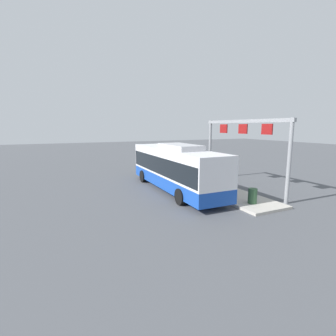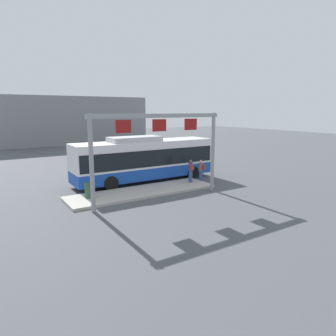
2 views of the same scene
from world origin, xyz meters
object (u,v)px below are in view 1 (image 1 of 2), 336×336
at_px(person_boarding, 190,169).
at_px(person_waiting_near, 182,169).
at_px(trash_bin, 253,196).
at_px(bus_main, 175,166).

xyz_separation_m(person_boarding, person_waiting_near, (1.15, 0.22, -0.16)).
bearing_deg(trash_bin, person_waiting_near, 0.72).
xyz_separation_m(bus_main, trash_bin, (-5.22, -2.57, -1.20)).
xyz_separation_m(person_boarding, trash_bin, (-7.56, 0.11, -0.44)).
relative_size(person_boarding, person_waiting_near, 1.00).
bearing_deg(person_boarding, bus_main, 57.84).
xyz_separation_m(bus_main, person_boarding, (2.34, -2.68, -0.76)).
bearing_deg(person_waiting_near, person_boarding, 78.16).
height_order(person_boarding, person_waiting_near, person_boarding).
distance_m(person_boarding, trash_bin, 7.57).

